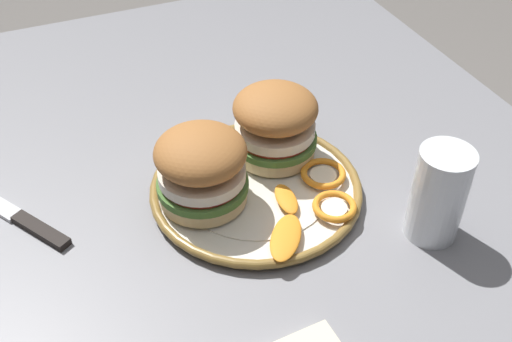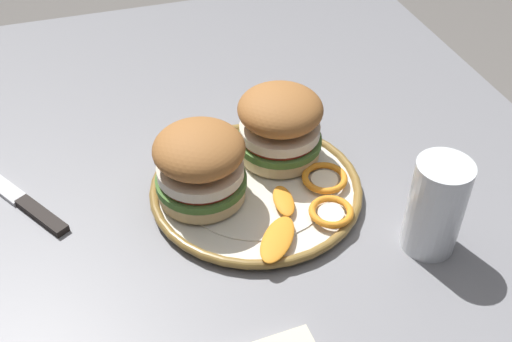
# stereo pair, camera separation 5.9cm
# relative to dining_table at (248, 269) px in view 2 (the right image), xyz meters

# --- Properties ---
(dining_table) EXTENTS (1.29, 0.95, 0.72)m
(dining_table) POSITION_rel_dining_table_xyz_m (0.00, 0.00, 0.00)
(dining_table) COLOR gray
(dining_table) RESTS_ON ground
(dinner_plate) EXTENTS (0.28, 0.28, 0.02)m
(dinner_plate) POSITION_rel_dining_table_xyz_m (0.05, -0.03, 0.10)
(dinner_plate) COLOR silver
(dinner_plate) RESTS_ON dining_table
(sandwich_half_left) EXTENTS (0.15, 0.15, 0.10)m
(sandwich_half_left) POSITION_rel_dining_table_xyz_m (0.05, 0.05, 0.16)
(sandwich_half_left) COLOR beige
(sandwich_half_left) RESTS_ON dinner_plate
(sandwich_half_right) EXTENTS (0.14, 0.14, 0.10)m
(sandwich_half_right) POSITION_rel_dining_table_xyz_m (0.10, -0.08, 0.16)
(sandwich_half_right) COLOR beige
(sandwich_half_right) RESTS_ON dinner_plate
(orange_peel_curled) EXTENTS (0.08, 0.08, 0.01)m
(orange_peel_curled) POSITION_rel_dining_table_xyz_m (0.02, -0.11, 0.11)
(orange_peel_curled) COLOR orange
(orange_peel_curled) RESTS_ON dinner_plate
(orange_peel_strip_long) EXTENTS (0.06, 0.03, 0.01)m
(orange_peel_strip_long) POSITION_rel_dining_table_xyz_m (-0.00, -0.05, 0.11)
(orange_peel_strip_long) COLOR orange
(orange_peel_strip_long) RESTS_ON dinner_plate
(orange_peel_strip_short) EXTENTS (0.08, 0.07, 0.01)m
(orange_peel_strip_short) POSITION_rel_dining_table_xyz_m (-0.06, -0.02, 0.11)
(orange_peel_strip_short) COLOR orange
(orange_peel_strip_short) RESTS_ON dinner_plate
(orange_peel_small_curl) EXTENTS (0.06, 0.06, 0.01)m
(orange_peel_small_curl) POSITION_rel_dining_table_xyz_m (-0.04, -0.10, 0.11)
(orange_peel_small_curl) COLOR orange
(orange_peel_small_curl) RESTS_ON dinner_plate
(drinking_glass) EXTENTS (0.07, 0.07, 0.12)m
(drinking_glass) POSITION_rel_dining_table_xyz_m (-0.10, -0.20, 0.15)
(drinking_glass) COLOR white
(drinking_glass) RESTS_ON dining_table
(table_knife) EXTENTS (0.20, 0.14, 0.01)m
(table_knife) POSITION_rel_dining_table_xyz_m (0.13, 0.27, 0.10)
(table_knife) COLOR silver
(table_knife) RESTS_ON dining_table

